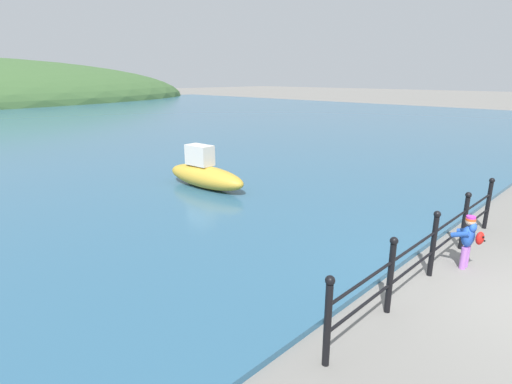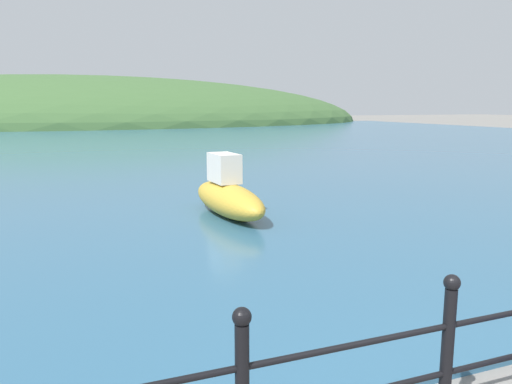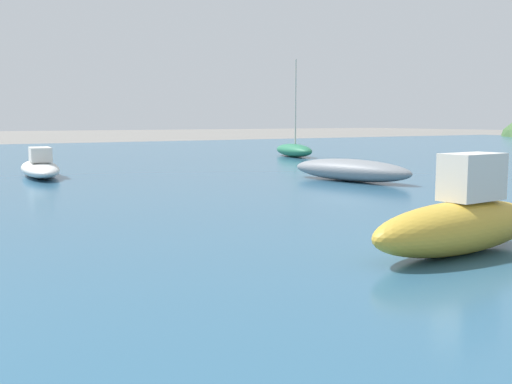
{
  "view_description": "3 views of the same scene",
  "coord_description": "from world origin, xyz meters",
  "views": [
    {
      "loc": [
        -6.91,
        -0.76,
        3.4
      ],
      "look_at": [
        -0.32,
        5.67,
        0.72
      ],
      "focal_mm": 28.0,
      "sensor_mm": 36.0,
      "label": 1
    },
    {
      "loc": [
        -2.72,
        -1.14,
        2.4
      ],
      "look_at": [
        -0.26,
        5.12,
        1.22
      ],
      "focal_mm": 35.0,
      "sensor_mm": 36.0,
      "label": 2
    },
    {
      "loc": [
        5.56,
        2.38,
        1.82
      ],
      "look_at": [
        0.19,
        5.73,
        1.05
      ],
      "focal_mm": 42.0,
      "sensor_mm": 36.0,
      "label": 3
    }
  ],
  "objects": [
    {
      "name": "boat_blue_hull",
      "position": [
        0.5,
        8.66,
        0.52
      ],
      "size": [
        1.04,
        3.14,
        1.29
      ],
      "color": "gold",
      "rests_on": "water"
    },
    {
      "name": "boat_far_left",
      "position": [
        -7.3,
        13.54,
        0.41
      ],
      "size": [
        4.1,
        1.81,
        0.62
      ],
      "color": "gray",
      "rests_on": "water"
    },
    {
      "name": "boat_mid_harbor",
      "position": [
        -13.42,
        6.43,
        0.39
      ],
      "size": [
        4.47,
        1.63,
        0.9
      ],
      "color": "silver",
      "rests_on": "water"
    },
    {
      "name": "boat_nearest_quay",
      "position": [
        -17.39,
        18.8,
        0.42
      ],
      "size": [
        3.69,
        1.88,
        4.49
      ],
      "color": "#287551",
      "rests_on": "water"
    }
  ]
}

